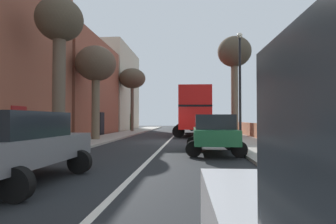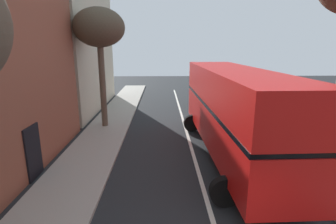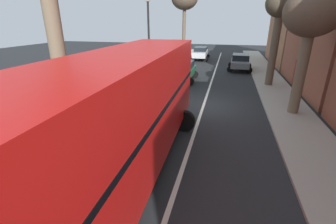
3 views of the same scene
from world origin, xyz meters
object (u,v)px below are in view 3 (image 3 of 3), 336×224
Objects in this scene: double_decker_bus at (125,110)px; lamppost_right at (149,38)px; parked_car_silver_right_2 at (200,53)px; street_tree_left_2 at (312,16)px; parked_car_grey_left_1 at (240,61)px; litter_bin_right at (160,67)px; street_tree_left_0 at (280,11)px; parked_car_green_right_0 at (183,70)px.

lamppost_right reaches higher than double_decker_bus.
double_decker_bus is at bearing 91.75° from parked_car_silver_right_2.
double_decker_bus is 1.79× the size of lamppost_right.
street_tree_left_2 is at bearing -131.89° from double_decker_bus.
lamppost_right reaches higher than parked_car_grey_left_1.
parked_car_silver_right_2 reaches higher than litter_bin_right.
street_tree_left_0 is at bearing -85.78° from street_tree_left_2.
parked_car_green_right_0 is at bearing -39.84° from street_tree_left_2.
parked_car_green_right_0 reaches higher than litter_bin_right.
lamppost_right is at bearing 55.35° from parked_car_grey_left_1.
street_tree_left_2 is at bearing 164.44° from lamppost_right.
parked_car_green_right_0 is 8.47m from street_tree_left_0.
street_tree_left_2 is (-0.46, 6.23, -0.46)m from street_tree_left_0.
street_tree_left_2 is at bearing 101.51° from parked_car_grey_left_1.
street_tree_left_0 is at bearing -157.77° from lamppost_right.
double_decker_bus is 16.58m from litter_bin_right.
parked_car_grey_left_1 is at bearing -71.55° from street_tree_left_0.
parked_car_grey_left_1 is 0.67× the size of street_tree_left_2.
street_tree_left_0 is at bearing 179.51° from parked_car_green_right_0.
litter_bin_right is at bearing 26.28° from parked_car_grey_left_1.
litter_bin_right is at bearing -39.73° from street_tree_left_2.
street_tree_left_2 reaches higher than parked_car_grey_left_1.
parked_car_silver_right_2 is at bearing -60.57° from street_tree_left_0.
parked_car_grey_left_1 is at bearing -124.65° from lamppost_right.
street_tree_left_0 reaches higher than litter_bin_right.
street_tree_left_0 is 1.09× the size of street_tree_left_2.
parked_car_green_right_0 is at bearing 50.91° from parked_car_grey_left_1.
parked_car_silver_right_2 is 16.52m from lamppost_right.
double_decker_bus reaches higher than parked_car_grey_left_1.
parked_car_green_right_0 is at bearing 90.01° from parked_car_silver_right_2.
litter_bin_right is at bearing -39.44° from parked_car_green_right_0.
parked_car_silver_right_2 is 20.66m from street_tree_left_2.
street_tree_left_0 is at bearing 108.45° from parked_car_grey_left_1.
street_tree_left_2 is at bearing 140.16° from parked_car_green_right_0.
lamppost_right reaches higher than litter_bin_right.
street_tree_left_0 is (-7.08, 12.55, 4.65)m from parked_car_silver_right_2.
lamppost_right is at bearing 22.23° from street_tree_left_0.
street_tree_left_0 is (-7.08, 0.06, 4.65)m from parked_car_green_right_0.
lamppost_right reaches higher than parked_car_silver_right_2.
street_tree_left_2 is 9.78m from lamppost_right.
street_tree_left_2 is (-7.54, 18.77, 4.18)m from parked_car_silver_right_2.
street_tree_left_2 reaches higher than litter_bin_right.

